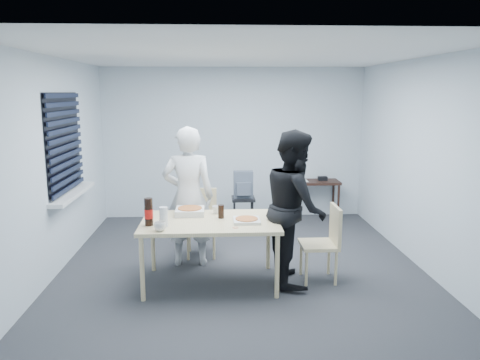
{
  "coord_description": "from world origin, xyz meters",
  "views": [
    {
      "loc": [
        -0.31,
        -5.61,
        2.18
      ],
      "look_at": [
        -0.01,
        0.1,
        1.1
      ],
      "focal_mm": 35.0,
      "sensor_mm": 36.0,
      "label": 1
    }
  ],
  "objects": [
    {
      "name": "cola_glass",
      "position": [
        -0.26,
        -0.4,
        0.83
      ],
      "size": [
        0.07,
        0.07,
        0.16
      ],
      "primitive_type": "cylinder",
      "rotation": [
        0.0,
        0.0,
        0.05
      ],
      "color": "black",
      "rests_on": "dining_table"
    },
    {
      "name": "chair_right",
      "position": [
        0.96,
        -0.46,
        0.51
      ],
      "size": [
        0.42,
        0.42,
        0.89
      ],
      "color": "beige",
      "rests_on": "ground"
    },
    {
      "name": "stool",
      "position": [
        0.12,
        1.72,
        0.4
      ],
      "size": [
        0.37,
        0.37,
        0.51
      ],
      "color": "black",
      "rests_on": "ground"
    },
    {
      "name": "rubber_band",
      "position": [
        -0.11,
        -0.8,
        0.75
      ],
      "size": [
        0.07,
        0.07,
        0.0
      ],
      "primitive_type": "torus",
      "rotation": [
        0.0,
        0.0,
        -0.3
      ],
      "color": "red",
      "rests_on": "dining_table"
    },
    {
      "name": "mug_b",
      "position": [
        -0.31,
        -0.19,
        0.8
      ],
      "size": [
        0.1,
        0.1,
        0.09
      ],
      "primitive_type": "imported",
      "color": "silver",
      "rests_on": "dining_table"
    },
    {
      "name": "plastic_cups",
      "position": [
        -0.88,
        -0.72,
        0.86
      ],
      "size": [
        0.1,
        0.1,
        0.22
      ],
      "primitive_type": "cylinder",
      "rotation": [
        0.0,
        0.0,
        -0.07
      ],
      "color": "silver",
      "rests_on": "dining_table"
    },
    {
      "name": "person_white",
      "position": [
        -0.66,
        0.15,
        0.89
      ],
      "size": [
        0.65,
        0.42,
        1.77
      ],
      "primitive_type": "imported",
      "rotation": [
        0.0,
        0.0,
        3.14
      ],
      "color": "silver",
      "rests_on": "ground"
    },
    {
      "name": "pizza_box_a",
      "position": [
        -0.62,
        -0.22,
        0.79
      ],
      "size": [
        0.33,
        0.33,
        0.08
      ],
      "rotation": [
        0.0,
        0.0,
        -0.08
      ],
      "color": "silver",
      "rests_on": "dining_table"
    },
    {
      "name": "chair_far",
      "position": [
        -0.52,
        0.54,
        0.51
      ],
      "size": [
        0.42,
        0.42,
        0.89
      ],
      "color": "beige",
      "rests_on": "ground"
    },
    {
      "name": "dining_table",
      "position": [
        -0.38,
        -0.5,
        0.69
      ],
      "size": [
        1.54,
        0.98,
        0.75
      ],
      "color": "beige",
      "rests_on": "ground"
    },
    {
      "name": "room",
      "position": [
        -2.2,
        0.4,
        1.44
      ],
      "size": [
        5.0,
        5.0,
        5.0
      ],
      "color": "#303135",
      "rests_on": "ground"
    },
    {
      "name": "papers",
      "position": [
        1.17,
        2.3,
        0.67
      ],
      "size": [
        0.2,
        0.27,
        0.0
      ],
      "primitive_type": "cube",
      "rotation": [
        0.0,
        0.0,
        -0.02
      ],
      "color": "white",
      "rests_on": "side_table"
    },
    {
      "name": "pizza_box_b",
      "position": [
        0.03,
        -0.58,
        0.77
      ],
      "size": [
        0.3,
        0.3,
        0.04
      ],
      "rotation": [
        0.0,
        0.0,
        0.33
      ],
      "color": "silver",
      "rests_on": "dining_table"
    },
    {
      "name": "side_table",
      "position": [
        1.32,
        2.28,
        0.59
      ],
      "size": [
        1.0,
        0.44,
        0.66
      ],
      "color": "#351A14",
      "rests_on": "ground"
    },
    {
      "name": "backpack",
      "position": [
        0.12,
        1.71,
        0.72
      ],
      "size": [
        0.31,
        0.22,
        0.43
      ],
      "rotation": [
        0.0,
        0.0,
        -0.28
      ],
      "color": "slate",
      "rests_on": "stool"
    },
    {
      "name": "black_box",
      "position": [
        1.54,
        2.31,
        0.7
      ],
      "size": [
        0.16,
        0.12,
        0.07
      ],
      "primitive_type": "cube",
      "rotation": [
        0.0,
        0.0,
        -0.03
      ],
      "color": "black",
      "rests_on": "side_table"
    },
    {
      "name": "mug_a",
      "position": [
        -0.9,
        -0.87,
        0.8
      ],
      "size": [
        0.17,
        0.17,
        0.1
      ],
      "primitive_type": "imported",
      "rotation": [
        0.0,
        0.0,
        0.52
      ],
      "color": "silver",
      "rests_on": "dining_table"
    },
    {
      "name": "person_black",
      "position": [
        0.59,
        -0.46,
        0.89
      ],
      "size": [
        0.47,
        0.86,
        1.77
      ],
      "primitive_type": "imported",
      "rotation": [
        0.0,
        0.0,
        1.57
      ],
      "color": "black",
      "rests_on": "ground"
    },
    {
      "name": "soda_bottle",
      "position": [
        -1.04,
        -0.66,
        0.9
      ],
      "size": [
        0.1,
        0.1,
        0.3
      ],
      "rotation": [
        0.0,
        0.0,
        0.42
      ],
      "color": "black",
      "rests_on": "dining_table"
    }
  ]
}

